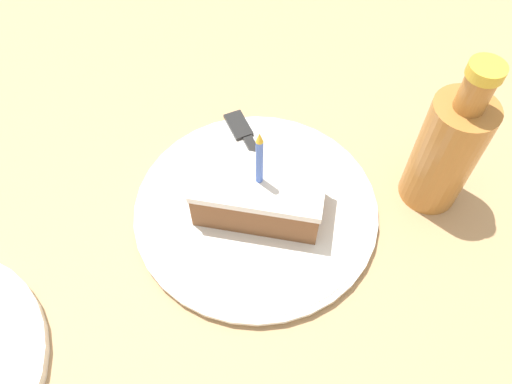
% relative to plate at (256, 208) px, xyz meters
% --- Properties ---
extents(ground_plane, '(2.40, 2.40, 0.04)m').
position_rel_plate_xyz_m(ground_plane, '(-0.03, -0.01, -0.03)').
color(ground_plane, tan).
rests_on(ground_plane, ground).
extents(plate, '(0.28, 0.28, 0.01)m').
position_rel_plate_xyz_m(plate, '(0.00, 0.00, 0.00)').
color(plate, white).
rests_on(plate, ground_plane).
extents(cake_slice, '(0.07, 0.14, 0.13)m').
position_rel_plate_xyz_m(cake_slice, '(-0.00, -0.00, 0.03)').
color(cake_slice, brown).
rests_on(cake_slice, plate).
extents(fork, '(0.16, 0.12, 0.00)m').
position_rel_plate_xyz_m(fork, '(0.07, 0.01, 0.01)').
color(fork, '#262626').
rests_on(fork, plate).
extents(bottle, '(0.07, 0.07, 0.20)m').
position_rel_plate_xyz_m(bottle, '(0.07, -0.20, 0.07)').
color(bottle, '#B27233').
rests_on(bottle, ground_plane).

